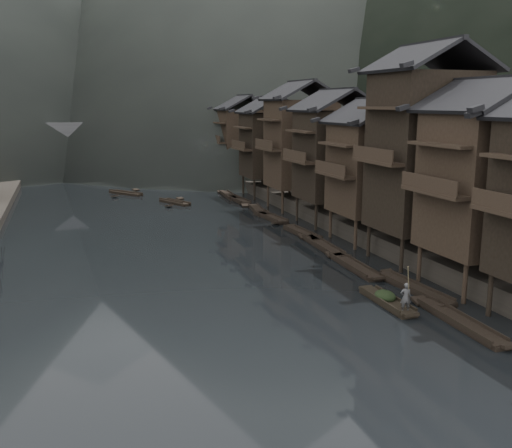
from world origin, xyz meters
name	(u,v)px	position (x,y,z in m)	size (l,w,h in m)	color
water	(227,311)	(0.00, 0.00, 0.00)	(300.00, 300.00, 0.00)	black
right_bank	(386,183)	(35.00, 40.00, 0.90)	(40.00, 200.00, 1.80)	#2D2823
stilt_houses	(346,138)	(17.28, 18.73, 8.86)	(9.00, 67.60, 16.79)	black
moored_sampans	(300,233)	(11.88, 17.01, 0.20)	(2.75, 54.64, 0.47)	black
midriver_boats	(148,197)	(1.31, 42.75, 0.20)	(8.76, 14.88, 0.45)	black
stone_bridge	(115,144)	(0.00, 72.00, 5.11)	(40.00, 6.00, 9.00)	#4C4C4F
hero_sampan	(387,301)	(9.64, -2.03, 0.20)	(1.18, 5.51, 0.44)	black
cargo_heap	(385,291)	(9.63, -1.78, 0.81)	(1.21, 1.59, 0.73)	black
boatman	(406,293)	(9.64, -3.96, 1.33)	(0.65, 0.42, 1.77)	#4F4F51
bamboo_pole	(412,247)	(9.84, -3.96, 4.11)	(0.06, 0.06, 4.23)	#8C7A51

